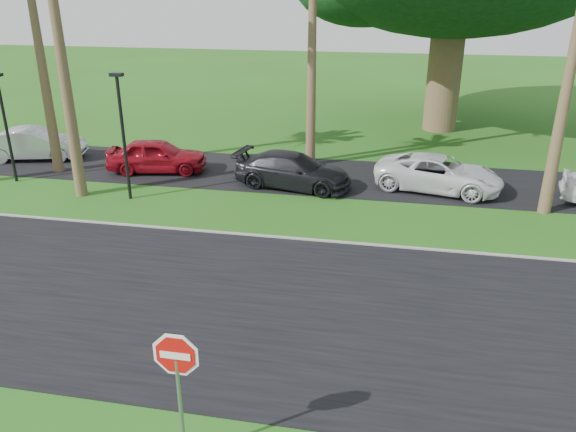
# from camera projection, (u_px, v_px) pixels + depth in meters

# --- Properties ---
(ground) EXTENTS (120.00, 120.00, 0.00)m
(ground) POSITION_uv_depth(u_px,v_px,m) (212.00, 350.00, 12.38)
(ground) COLOR #285615
(ground) RESTS_ON ground
(road) EXTENTS (120.00, 8.00, 0.02)m
(road) POSITION_uv_depth(u_px,v_px,m) (237.00, 303.00, 14.19)
(road) COLOR black
(road) RESTS_ON ground
(parking_strip) EXTENTS (120.00, 5.00, 0.02)m
(parking_strip) POSITION_uv_depth(u_px,v_px,m) (305.00, 175.00, 23.72)
(parking_strip) COLOR black
(parking_strip) RESTS_ON ground
(curb) EXTENTS (120.00, 0.12, 0.06)m
(curb) POSITION_uv_depth(u_px,v_px,m) (272.00, 237.00, 17.86)
(curb) COLOR gray
(curb) RESTS_ON ground
(stop_sign_near) EXTENTS (1.05, 0.07, 2.62)m
(stop_sign_near) POSITION_uv_depth(u_px,v_px,m) (177.00, 372.00, 8.89)
(stop_sign_near) COLOR gray
(stop_sign_near) RESTS_ON ground
(streetlight_left) EXTENTS (0.45, 0.25, 4.34)m
(streetlight_left) POSITION_uv_depth(u_px,v_px,m) (5.00, 121.00, 22.07)
(streetlight_left) COLOR black
(streetlight_left) RESTS_ON ground
(streetlight_right) EXTENTS (0.45, 0.25, 4.64)m
(streetlight_right) POSITION_uv_depth(u_px,v_px,m) (123.00, 129.00, 20.14)
(streetlight_right) COLOR black
(streetlight_right) RESTS_ON ground
(car_silver) EXTENTS (4.60, 2.58, 1.44)m
(car_silver) POSITION_uv_depth(u_px,v_px,m) (35.00, 144.00, 25.60)
(car_silver) COLOR #A8ABAF
(car_silver) RESTS_ON ground
(car_red) EXTENTS (4.39, 2.40, 1.41)m
(car_red) POSITION_uv_depth(u_px,v_px,m) (157.00, 156.00, 23.89)
(car_red) COLOR maroon
(car_red) RESTS_ON ground
(car_dark) EXTENTS (4.89, 2.62, 1.35)m
(car_dark) POSITION_uv_depth(u_px,v_px,m) (293.00, 171.00, 22.09)
(car_dark) COLOR black
(car_dark) RESTS_ON ground
(car_minivan) EXTENTS (5.20, 3.20, 1.34)m
(car_minivan) POSITION_uv_depth(u_px,v_px,m) (439.00, 174.00, 21.74)
(car_minivan) COLOR silver
(car_minivan) RESTS_ON ground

